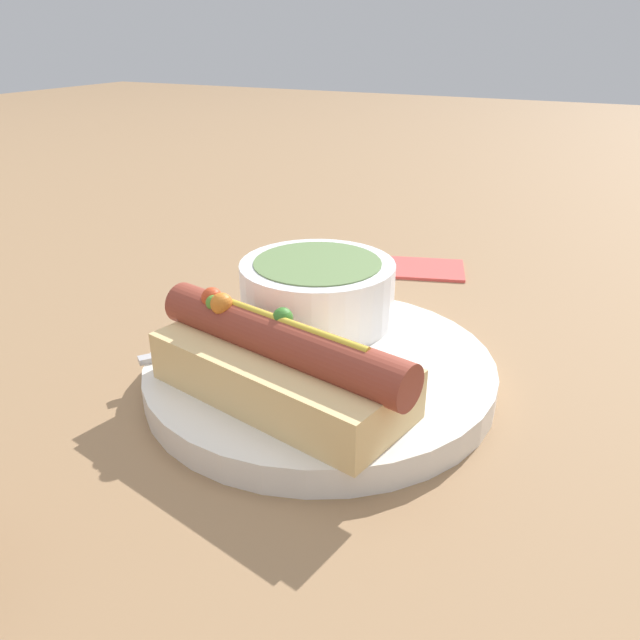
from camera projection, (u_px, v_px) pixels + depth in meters
ground_plane at (320, 383)px, 0.44m from camera, size 4.00×4.00×0.00m
dinner_plate at (320, 371)px, 0.44m from camera, size 0.24×0.24×0.02m
hot_dog at (283, 364)px, 0.38m from camera, size 0.18×0.10×0.06m
soup_bowl at (317, 288)px, 0.48m from camera, size 0.12×0.12×0.05m
spoon at (283, 328)px, 0.47m from camera, size 0.10×0.13×0.01m
napkin at (410, 267)px, 0.65m from camera, size 0.12×0.09×0.01m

